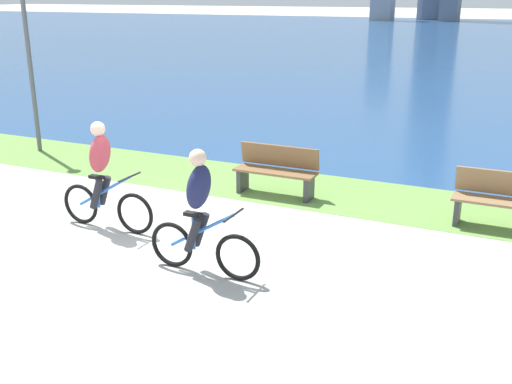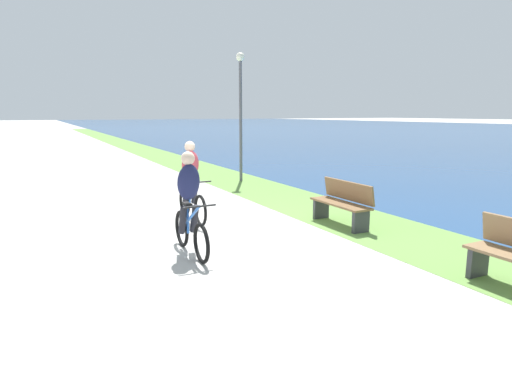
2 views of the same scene
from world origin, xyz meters
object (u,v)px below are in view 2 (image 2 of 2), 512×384
cyclist_trailing (191,182)px  bench_near_path (342,203)px  cyclist_lead (189,204)px  lamppost_tall (241,99)px

cyclist_trailing → bench_near_path: (1.77, 2.62, -0.39)m
cyclist_lead → bench_near_path: bearing=96.3°
cyclist_lead → bench_near_path: cyclist_lead is taller
bench_near_path → lamppost_tall: size_ratio=0.36×
lamppost_tall → cyclist_trailing: bearing=-36.0°
cyclist_lead → bench_near_path: 3.41m
cyclist_lead → bench_near_path: (-0.37, 3.37, -0.38)m
bench_near_path → lamppost_tall: (-6.25, 0.64, 2.26)m
cyclist_lead → cyclist_trailing: bearing=160.8°
cyclist_lead → lamppost_tall: bearing=148.9°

